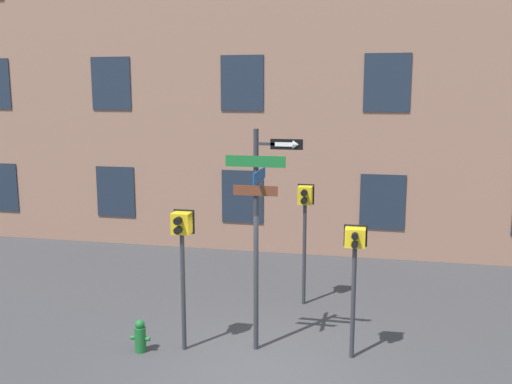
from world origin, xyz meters
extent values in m
plane|color=#38383A|center=(0.00, 0.00, 0.00)|extent=(60.00, 60.00, 0.00)
cube|color=#936B56|center=(0.00, 7.44, 6.53)|extent=(24.00, 0.60, 13.05)
cube|color=#1E2838|center=(-10.00, 7.12, 1.63)|extent=(1.24, 0.03, 1.55)
cube|color=#1E2838|center=(-6.00, 7.12, 1.63)|extent=(1.24, 0.03, 1.55)
cube|color=#1E2838|center=(-2.00, 7.12, 1.63)|extent=(1.24, 0.03, 1.55)
cube|color=#1E2838|center=(2.00, 7.12, 1.63)|extent=(1.24, 0.03, 1.55)
cube|color=#1E2838|center=(-6.00, 7.12, 4.90)|extent=(1.24, 0.03, 1.55)
cube|color=#1E2838|center=(-2.00, 7.12, 4.90)|extent=(1.24, 0.03, 1.55)
cube|color=#1E2838|center=(2.00, 7.12, 4.90)|extent=(1.24, 0.03, 1.55)
cylinder|color=#2D2D33|center=(-0.24, 0.79, 2.01)|extent=(0.09, 0.09, 4.03)
cube|color=#2D2D33|center=(0.03, 0.79, 3.77)|extent=(0.54, 0.05, 0.05)
cube|color=#196B2D|center=(-0.24, 0.73, 3.47)|extent=(1.06, 0.02, 0.20)
cube|color=#14478C|center=(-0.18, 0.79, 3.21)|extent=(0.02, 0.96, 0.19)
cube|color=brown|center=(-0.24, 0.73, 2.96)|extent=(0.79, 0.02, 0.18)
cube|color=black|center=(0.30, 0.78, 3.77)|extent=(0.56, 0.02, 0.18)
cube|color=white|center=(0.26, 0.77, 3.77)|extent=(0.32, 0.01, 0.07)
cone|color=white|center=(0.46, 0.77, 3.77)|extent=(0.10, 0.14, 0.14)
cylinder|color=#2D2D33|center=(-1.52, 0.51, 1.09)|extent=(0.08, 0.08, 2.18)
cube|color=gold|center=(-1.52, 0.51, 2.37)|extent=(0.32, 0.26, 0.37)
cube|color=black|center=(-1.52, 0.65, 2.37)|extent=(0.38, 0.02, 0.43)
cylinder|color=black|center=(-1.52, 0.32, 2.45)|extent=(0.13, 0.12, 0.13)
cylinder|color=black|center=(-1.52, 0.32, 2.28)|extent=(0.13, 0.12, 0.13)
cylinder|color=orange|center=(-1.52, 0.37, 2.45)|extent=(0.10, 0.01, 0.10)
cylinder|color=#2D2D33|center=(1.49, 0.82, 1.02)|extent=(0.08, 0.08, 2.03)
cube|color=gold|center=(1.49, 0.82, 2.19)|extent=(0.34, 0.26, 0.32)
cube|color=black|center=(1.49, 0.96, 2.19)|extent=(0.40, 0.02, 0.38)
cylinder|color=black|center=(1.49, 0.63, 2.26)|extent=(0.11, 0.12, 0.11)
cylinder|color=black|center=(1.49, 0.63, 2.12)|extent=(0.11, 0.12, 0.11)
cylinder|color=silver|center=(1.49, 0.68, 2.26)|extent=(0.09, 0.01, 0.09)
cylinder|color=#2D2D33|center=(0.32, 3.22, 1.13)|extent=(0.08, 0.08, 2.26)
cube|color=gold|center=(0.32, 3.22, 2.46)|extent=(0.30, 0.26, 0.39)
cube|color=black|center=(0.32, 3.36, 2.46)|extent=(0.36, 0.02, 0.45)
cylinder|color=black|center=(0.32, 3.03, 2.54)|extent=(0.14, 0.12, 0.14)
cylinder|color=black|center=(0.32, 3.03, 2.37)|extent=(0.14, 0.12, 0.14)
cylinder|color=orange|center=(0.32, 3.09, 2.54)|extent=(0.11, 0.01, 0.11)
cylinder|color=#196028|center=(-2.26, 0.24, 0.23)|extent=(0.21, 0.21, 0.46)
sphere|color=#196028|center=(-2.26, 0.24, 0.52)|extent=(0.17, 0.17, 0.17)
cylinder|color=#196028|center=(-2.41, 0.24, 0.25)|extent=(0.08, 0.07, 0.07)
cylinder|color=#196028|center=(-2.12, 0.24, 0.25)|extent=(0.08, 0.07, 0.07)
camera|label=1|loc=(1.81, -8.79, 4.65)|focal=40.00mm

